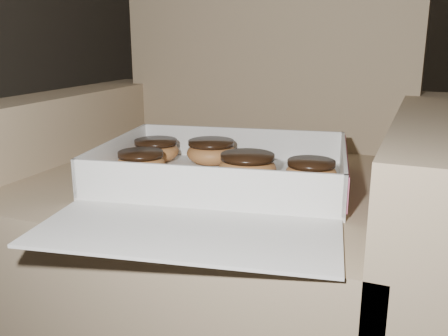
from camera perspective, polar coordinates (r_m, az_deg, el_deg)
armchair at (r=1.09m, az=0.42°, el=-6.12°), size 0.90×0.76×0.94m
bakery_box at (r=0.89m, az=-0.40°, el=-1.62°), size 0.52×0.58×0.07m
donut_a at (r=1.03m, az=-1.47°, el=1.91°), size 0.10×0.10×0.05m
donut_b at (r=0.90m, az=9.91°, el=-0.43°), size 0.09×0.09×0.05m
donut_c at (r=1.06m, az=-7.76°, el=2.07°), size 0.10×0.10×0.05m
donut_d at (r=0.91m, az=2.69°, el=0.14°), size 0.11×0.11×0.05m
donut_e at (r=0.97m, az=-9.48°, el=0.65°), size 0.09×0.09×0.05m
crumb_a at (r=0.84m, az=10.54°, el=-3.35°), size 0.01×0.01×0.00m
crumb_b at (r=0.92m, az=-5.05°, el=-1.42°), size 0.01×0.01×0.00m
crumb_c at (r=0.85m, az=5.64°, el=-2.90°), size 0.01×0.01×0.00m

